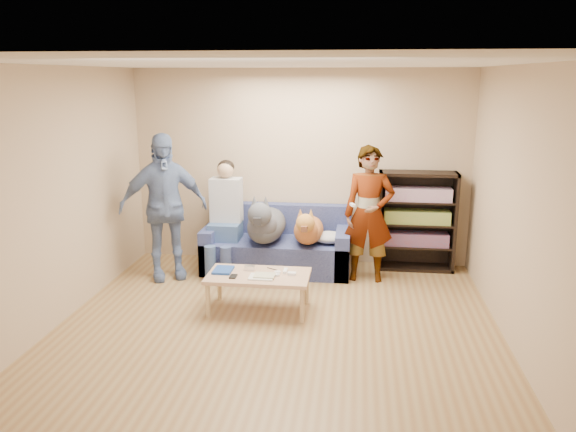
# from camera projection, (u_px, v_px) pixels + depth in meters

# --- Properties ---
(ground) EXTENTS (5.00, 5.00, 0.00)m
(ground) POSITION_uv_depth(u_px,v_px,m) (273.00, 341.00, 5.44)
(ground) COLOR olive
(ground) RESTS_ON ground
(ceiling) EXTENTS (5.00, 5.00, 0.00)m
(ceiling) POSITION_uv_depth(u_px,v_px,m) (271.00, 63.00, 4.81)
(ceiling) COLOR white
(ceiling) RESTS_ON ground
(wall_back) EXTENTS (4.50, 0.00, 4.50)m
(wall_back) POSITION_uv_depth(u_px,v_px,m) (300.00, 167.00, 7.53)
(wall_back) COLOR tan
(wall_back) RESTS_ON ground
(wall_front) EXTENTS (4.50, 0.00, 4.50)m
(wall_front) POSITION_uv_depth(u_px,v_px,m) (193.00, 330.00, 2.72)
(wall_front) COLOR tan
(wall_front) RESTS_ON ground
(wall_left) EXTENTS (0.00, 5.00, 5.00)m
(wall_left) POSITION_uv_depth(u_px,v_px,m) (41.00, 204.00, 5.40)
(wall_left) COLOR tan
(wall_left) RESTS_ON ground
(wall_right) EXTENTS (0.00, 5.00, 5.00)m
(wall_right) POSITION_uv_depth(u_px,v_px,m) (528.00, 218.00, 4.85)
(wall_right) COLOR tan
(wall_right) RESTS_ON ground
(blanket) EXTENTS (0.41, 0.34, 0.14)m
(blanket) POSITION_uv_depth(u_px,v_px,m) (329.00, 237.00, 7.14)
(blanket) COLOR #A1A1A5
(blanket) RESTS_ON sofa
(person_standing_right) EXTENTS (0.62, 0.41, 1.69)m
(person_standing_right) POSITION_uv_depth(u_px,v_px,m) (369.00, 214.00, 6.89)
(person_standing_right) COLOR gray
(person_standing_right) RESTS_ON ground
(person_standing_left) EXTENTS (1.16, 0.89, 1.83)m
(person_standing_left) POSITION_uv_depth(u_px,v_px,m) (164.00, 207.00, 6.95)
(person_standing_left) COLOR #7594BC
(person_standing_left) RESTS_ON ground
(held_controller) EXTENTS (0.07, 0.12, 0.03)m
(held_controller) POSITION_uv_depth(u_px,v_px,m) (353.00, 205.00, 6.68)
(held_controller) COLOR white
(held_controller) RESTS_ON person_standing_right
(notebook_blue) EXTENTS (0.20, 0.26, 0.03)m
(notebook_blue) POSITION_uv_depth(u_px,v_px,m) (223.00, 270.00, 6.13)
(notebook_blue) COLOR #1B4094
(notebook_blue) RESTS_ON coffee_table
(papers) EXTENTS (0.26, 0.20, 0.02)m
(papers) POSITION_uv_depth(u_px,v_px,m) (261.00, 277.00, 5.94)
(papers) COLOR silver
(papers) RESTS_ON coffee_table
(magazine) EXTENTS (0.22, 0.17, 0.01)m
(magazine) POSITION_uv_depth(u_px,v_px,m) (265.00, 275.00, 5.95)
(magazine) COLOR #BAB795
(magazine) RESTS_ON coffee_table
(camera_silver) EXTENTS (0.11, 0.06, 0.05)m
(camera_silver) POSITION_uv_depth(u_px,v_px,m) (250.00, 268.00, 6.16)
(camera_silver) COLOR silver
(camera_silver) RESTS_ON coffee_table
(controller_a) EXTENTS (0.04, 0.13, 0.03)m
(controller_a) POSITION_uv_depth(u_px,v_px,m) (285.00, 271.00, 6.10)
(controller_a) COLOR white
(controller_a) RESTS_ON coffee_table
(controller_b) EXTENTS (0.09, 0.06, 0.03)m
(controller_b) POSITION_uv_depth(u_px,v_px,m) (292.00, 274.00, 6.01)
(controller_b) COLOR white
(controller_b) RESTS_ON coffee_table
(headphone_cup_a) EXTENTS (0.07, 0.07, 0.02)m
(headphone_cup_a) POSITION_uv_depth(u_px,v_px,m) (277.00, 275.00, 5.99)
(headphone_cup_a) COLOR silver
(headphone_cup_a) RESTS_ON coffee_table
(headphone_cup_b) EXTENTS (0.07, 0.07, 0.02)m
(headphone_cup_b) POSITION_uv_depth(u_px,v_px,m) (278.00, 272.00, 6.07)
(headphone_cup_b) COLOR white
(headphone_cup_b) RESTS_ON coffee_table
(pen_orange) EXTENTS (0.13, 0.06, 0.01)m
(pen_orange) POSITION_uv_depth(u_px,v_px,m) (254.00, 279.00, 5.89)
(pen_orange) COLOR orange
(pen_orange) RESTS_ON coffee_table
(pen_black) EXTENTS (0.13, 0.08, 0.01)m
(pen_black) POSITION_uv_depth(u_px,v_px,m) (272.00, 269.00, 6.20)
(pen_black) COLOR black
(pen_black) RESTS_ON coffee_table
(wallet) EXTENTS (0.07, 0.12, 0.02)m
(wallet) POSITION_uv_depth(u_px,v_px,m) (233.00, 276.00, 5.95)
(wallet) COLOR black
(wallet) RESTS_ON coffee_table
(sofa) EXTENTS (1.90, 0.85, 0.82)m
(sofa) POSITION_uv_depth(u_px,v_px,m) (278.00, 248.00, 7.42)
(sofa) COLOR #515B93
(sofa) RESTS_ON ground
(person_seated) EXTENTS (0.40, 0.73, 1.47)m
(person_seated) POSITION_uv_depth(u_px,v_px,m) (225.00, 213.00, 7.26)
(person_seated) COLOR #3F5C8C
(person_seated) RESTS_ON sofa
(dog_gray) EXTENTS (0.48, 1.28, 0.69)m
(dog_gray) POSITION_uv_depth(u_px,v_px,m) (265.00, 224.00, 7.11)
(dog_gray) COLOR #474A50
(dog_gray) RESTS_ON sofa
(dog_tan) EXTENTS (0.37, 1.15, 0.54)m
(dog_tan) POSITION_uv_depth(u_px,v_px,m) (308.00, 229.00, 7.07)
(dog_tan) COLOR #A55932
(dog_tan) RESTS_ON sofa
(coffee_table) EXTENTS (1.10, 0.60, 0.42)m
(coffee_table) POSITION_uv_depth(u_px,v_px,m) (258.00, 278.00, 6.05)
(coffee_table) COLOR tan
(coffee_table) RESTS_ON ground
(bookshelf) EXTENTS (1.00, 0.34, 1.30)m
(bookshelf) POSITION_uv_depth(u_px,v_px,m) (416.00, 219.00, 7.33)
(bookshelf) COLOR black
(bookshelf) RESTS_ON ground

